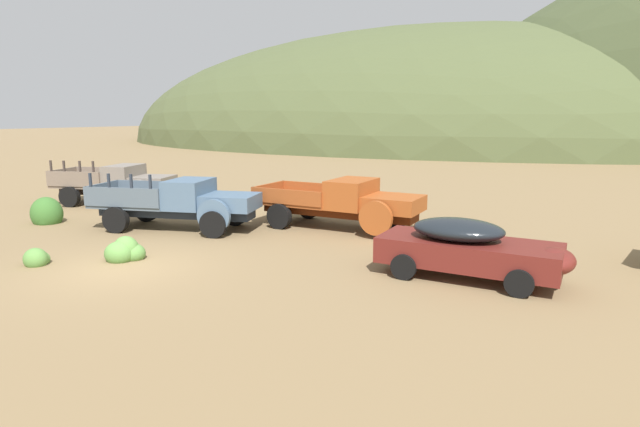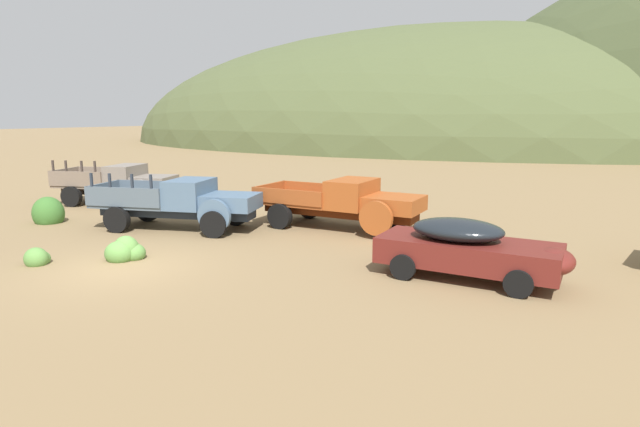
# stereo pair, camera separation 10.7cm
# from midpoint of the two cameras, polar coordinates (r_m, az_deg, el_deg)

# --- Properties ---
(ground_plane) EXTENTS (300.00, 300.00, 0.00)m
(ground_plane) POSITION_cam_midpoint_polar(r_m,az_deg,el_deg) (15.52, -20.79, -5.71)
(ground_plane) COLOR olive
(hill_center) EXTENTS (102.74, 65.79, 34.10)m
(hill_center) POSITION_cam_midpoint_polar(r_m,az_deg,el_deg) (83.45, 11.69, 7.69)
(hill_center) COLOR #4C5633
(hill_center) RESTS_ON ground
(truck_primer_gray) EXTENTS (5.96, 3.80, 2.16)m
(truck_primer_gray) POSITION_cam_midpoint_polar(r_m,az_deg,el_deg) (26.53, -20.71, 3.16)
(truck_primer_gray) COLOR #3D322D
(truck_primer_gray) RESTS_ON ground
(truck_chalk_blue) EXTENTS (6.51, 3.64, 2.16)m
(truck_chalk_blue) POSITION_cam_midpoint_polar(r_m,az_deg,el_deg) (19.84, -14.24, 1.13)
(truck_chalk_blue) COLOR #262D39
(truck_chalk_blue) RESTS_ON ground
(truck_oxide_orange) EXTENTS (6.36, 2.57, 1.89)m
(truck_oxide_orange) POSITION_cam_midpoint_polar(r_m,az_deg,el_deg) (19.29, 3.47, 1.20)
(truck_oxide_orange) COLOR #51220D
(truck_oxide_orange) RESTS_ON ground
(car_oxblood) EXTENTS (4.88, 2.08, 1.57)m
(car_oxblood) POSITION_cam_midpoint_polar(r_m,az_deg,el_deg) (14.00, 16.73, -3.74)
(car_oxblood) COLOR maroon
(car_oxblood) RESTS_ON ground
(bush_lone_scrub) EXTENTS (1.20, 1.23, 1.06)m
(bush_lone_scrub) POSITION_cam_midpoint_polar(r_m,az_deg,el_deg) (22.96, -1.19, 0.88)
(bush_lone_scrub) COLOR olive
(bush_lone_scrub) RESTS_ON ground
(bush_back_edge) EXTENTS (0.74, 0.74, 0.65)m
(bush_back_edge) POSITION_cam_midpoint_polar(r_m,az_deg,el_deg) (16.97, -28.60, -4.40)
(bush_back_edge) COLOR #5B8E42
(bush_back_edge) RESTS_ON ground
(bush_near_barrel) EXTENTS (1.05, 1.07, 0.89)m
(bush_near_barrel) POSITION_cam_midpoint_polar(r_m,az_deg,el_deg) (16.45, -20.53, -4.02)
(bush_near_barrel) COLOR #5B8E42
(bush_near_barrel) RESTS_ON ground
(bush_between_trucks) EXTENTS (1.28, 1.16, 1.34)m
(bush_between_trucks) POSITION_cam_midpoint_polar(r_m,az_deg,el_deg) (23.20, -27.72, -0.07)
(bush_between_trucks) COLOR #3D702D
(bush_between_trucks) RESTS_ON ground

